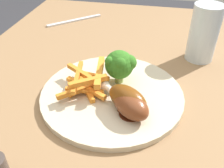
{
  "coord_description": "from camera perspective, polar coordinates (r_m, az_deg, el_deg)",
  "views": [
    {
      "loc": [
        -0.42,
        -0.12,
        1.07
      ],
      "look_at": [
        -0.02,
        -0.04,
        0.77
      ],
      "focal_mm": 40.8,
      "sensor_mm": 36.0,
      "label": 1
    }
  ],
  "objects": [
    {
      "name": "dining_table",
      "position": [
        0.63,
        -3.31,
        -9.6
      ],
      "size": [
        1.08,
        0.68,
        0.74
      ],
      "color": "#8E6B47",
      "rests_on": "ground_plane"
    },
    {
      "name": "dinner_plate",
      "position": [
        0.52,
        -0.0,
        -2.33
      ],
      "size": [
        0.29,
        0.29,
        0.01
      ],
      "primitive_type": "cylinder",
      "color": "beige",
      "rests_on": "dining_table"
    },
    {
      "name": "broccoli_floret_front",
      "position": [
        0.52,
        1.92,
        4.41
      ],
      "size": [
        0.06,
        0.06,
        0.07
      ],
      "color": "#8EA551",
      "rests_on": "dinner_plate"
    },
    {
      "name": "carrot_fries_pile",
      "position": [
        0.51,
        -5.85,
        0.63
      ],
      "size": [
        0.13,
        0.1,
        0.04
      ],
      "color": "orange",
      "rests_on": "dinner_plate"
    },
    {
      "name": "chicken_drumstick_near",
      "position": [
        0.46,
        3.09,
        -3.12
      ],
      "size": [
        0.09,
        0.12,
        0.05
      ],
      "color": "#4C2209",
      "rests_on": "dinner_plate"
    },
    {
      "name": "chicken_drumstick_far",
      "position": [
        0.45,
        3.84,
        -4.52
      ],
      "size": [
        0.1,
        0.11,
        0.04
      ],
      "color": "#4C1F0F",
      "rests_on": "dinner_plate"
    },
    {
      "name": "fork",
      "position": [
        0.87,
        -8.37,
        13.93
      ],
      "size": [
        0.14,
        0.15,
        0.0
      ],
      "primitive_type": "cube",
      "rotation": [
        0.0,
        0.0,
        2.3
      ],
      "color": "silver",
      "rests_on": "dining_table"
    },
    {
      "name": "water_glass",
      "position": [
        0.65,
        19.86,
        10.68
      ],
      "size": [
        0.07,
        0.07,
        0.14
      ],
      "primitive_type": "cylinder",
      "color": "silver",
      "rests_on": "dining_table"
    }
  ]
}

